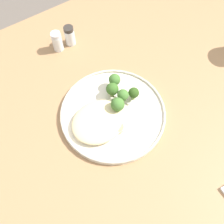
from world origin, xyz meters
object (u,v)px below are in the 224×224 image
at_px(seared_scallop_tiny_bay, 118,128).
at_px(broccoli_floret_split_head, 123,95).
at_px(broccoli_floret_tall_stalk, 134,93).
at_px(broccoli_floret_beside_noodles, 118,105).
at_px(broccoli_floret_left_leaning, 115,80).
at_px(dinner_plate, 112,114).
at_px(seared_scallop_on_noodles, 111,122).
at_px(seared_scallop_right_edge, 99,140).
at_px(pepper_shaker, 70,36).
at_px(seared_scallop_left_edge, 100,110).
at_px(salt_shaker, 57,41).
at_px(broccoli_floret_center_pile, 112,89).
at_px(seared_scallop_large_seared, 96,126).

distance_m(seared_scallop_tiny_bay, broccoli_floret_split_head, 0.09).
relative_size(broccoli_floret_tall_stalk, broccoli_floret_beside_noodles, 0.78).
distance_m(broccoli_floret_left_leaning, broccoli_floret_beside_noodles, 0.08).
relative_size(dinner_plate, seared_scallop_tiny_bay, 9.87).
bearing_deg(seared_scallop_on_noodles, dinner_plate, 51.62).
relative_size(dinner_plate, seared_scallop_right_edge, 11.74).
xyz_separation_m(broccoli_floret_split_head, broccoli_floret_left_leaning, (0.01, 0.05, -0.00)).
bearing_deg(pepper_shaker, seared_scallop_left_edge, -102.16).
xyz_separation_m(seared_scallop_right_edge, pepper_shaker, (0.11, 0.34, 0.01)).
height_order(seared_scallop_left_edge, pepper_shaker, pepper_shaker).
distance_m(broccoli_floret_split_head, salt_shaker, 0.28).
relative_size(seared_scallop_left_edge, seared_scallop_right_edge, 1.36).
distance_m(dinner_plate, broccoli_floret_center_pile, 0.07).
height_order(seared_scallop_on_noodles, salt_shaker, salt_shaker).
bearing_deg(broccoli_floret_tall_stalk, seared_scallop_left_edge, 172.15).
xyz_separation_m(seared_scallop_large_seared, broccoli_floret_center_pile, (0.09, 0.06, 0.02)).
relative_size(broccoli_floret_tall_stalk, salt_shaker, 0.66).
xyz_separation_m(broccoli_floret_split_head, broccoli_floret_center_pile, (-0.01, 0.03, -0.00)).
bearing_deg(broccoli_floret_split_head, broccoli_floret_beside_noodles, -148.61).
bearing_deg(seared_scallop_right_edge, broccoli_floret_center_pile, 43.11).
distance_m(dinner_plate, pepper_shaker, 0.30).
relative_size(broccoli_floret_center_pile, broccoli_floret_left_leaning, 0.96).
bearing_deg(dinner_plate, seared_scallop_right_edge, -145.60).
bearing_deg(seared_scallop_left_edge, pepper_shaker, 77.84).
bearing_deg(broccoli_floret_beside_noodles, pepper_shaker, 86.75).
xyz_separation_m(broccoli_floret_center_pile, pepper_shaker, (-0.00, 0.24, -0.01)).
distance_m(seared_scallop_tiny_bay, seared_scallop_large_seared, 0.06).
height_order(broccoli_floret_tall_stalk, broccoli_floret_left_leaning, broccoli_floret_left_leaning).
height_order(seared_scallop_large_seared, pepper_shaker, pepper_shaker).
height_order(seared_scallop_large_seared, broccoli_floret_tall_stalk, broccoli_floret_tall_stalk).
distance_m(dinner_plate, seared_scallop_left_edge, 0.04).
distance_m(seared_scallop_right_edge, broccoli_floret_left_leaning, 0.18).
height_order(dinner_plate, broccoli_floret_tall_stalk, broccoli_floret_tall_stalk).
relative_size(broccoli_floret_center_pile, salt_shaker, 0.73).
relative_size(seared_scallop_large_seared, broccoli_floret_split_head, 0.50).
distance_m(broccoli_floret_left_leaning, pepper_shaker, 0.22).
height_order(seared_scallop_on_noodles, pepper_shaker, pepper_shaker).
bearing_deg(broccoli_floret_left_leaning, broccoli_floret_center_pile, -135.51).
height_order(salt_shaker, pepper_shaker, same).
bearing_deg(dinner_plate, seared_scallop_tiny_bay, -103.81).
xyz_separation_m(broccoli_floret_left_leaning, broccoli_floret_beside_noodles, (-0.04, -0.07, 0.00)).
relative_size(seared_scallop_left_edge, broccoli_floret_left_leaning, 0.66).
bearing_deg(salt_shaker, seared_scallop_tiny_bay, -90.26).
bearing_deg(seared_scallop_right_edge, broccoli_floret_left_leaning, 43.34).
xyz_separation_m(seared_scallop_tiny_bay, broccoli_floret_tall_stalk, (0.09, 0.06, 0.02)).
distance_m(dinner_plate, seared_scallop_large_seared, 0.06).
height_order(seared_scallop_left_edge, broccoli_floret_tall_stalk, broccoli_floret_tall_stalk).
bearing_deg(salt_shaker, dinner_plate, -87.96).
relative_size(seared_scallop_tiny_bay, broccoli_floret_split_head, 0.58).
xyz_separation_m(seared_scallop_left_edge, pepper_shaker, (0.06, 0.27, 0.01)).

